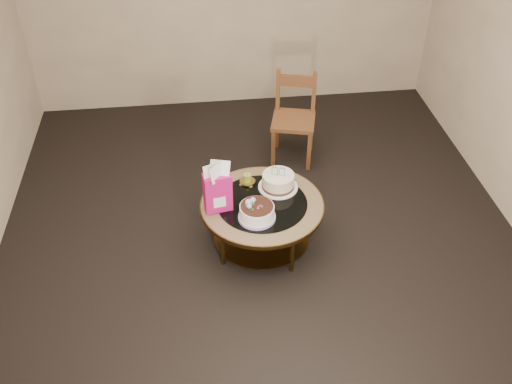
{
  "coord_description": "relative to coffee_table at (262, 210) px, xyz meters",
  "views": [
    {
      "loc": [
        -0.48,
        -3.53,
        3.44
      ],
      "look_at": [
        -0.05,
        0.02,
        0.56
      ],
      "focal_mm": 40.0,
      "sensor_mm": 36.0,
      "label": 1
    }
  ],
  "objects": [
    {
      "name": "dining_chair",
      "position": [
        0.48,
        1.27,
        0.08
      ],
      "size": [
        0.51,
        0.51,
        0.9
      ],
      "rotation": [
        0.0,
        0.0,
        -0.25
      ],
      "color": "brown",
      "rests_on": "ground"
    },
    {
      "name": "room_walls",
      "position": [
        -0.0,
        0.0,
        1.16
      ],
      "size": [
        4.52,
        5.02,
        2.61
      ],
      "color": "beige",
      "rests_on": "ground"
    },
    {
      "name": "pillar_candle",
      "position": [
        -0.09,
        0.28,
        0.11
      ],
      "size": [
        0.15,
        0.15,
        0.1
      ],
      "rotation": [
        0.0,
        0.0,
        -0.4
      ],
      "color": "tan",
      "rests_on": "coffee_table"
    },
    {
      "name": "ground",
      "position": [
        -0.0,
        0.0,
        -0.38
      ],
      "size": [
        5.0,
        5.0,
        0.0
      ],
      "primitive_type": "plane",
      "color": "black",
      "rests_on": "ground"
    },
    {
      "name": "cream_cake",
      "position": [
        0.16,
        0.18,
        0.15
      ],
      "size": [
        0.33,
        0.33,
        0.21
      ],
      "rotation": [
        0.0,
        0.0,
        -0.32
      ],
      "color": "white",
      "rests_on": "coffee_table"
    },
    {
      "name": "coffee_table",
      "position": [
        0.0,
        0.0,
        0.0
      ],
      "size": [
        1.02,
        1.02,
        0.46
      ],
      "color": "brown",
      "rests_on": "ground"
    },
    {
      "name": "gift_bag",
      "position": [
        -0.36,
        -0.03,
        0.29
      ],
      "size": [
        0.23,
        0.18,
        0.43
      ],
      "rotation": [
        0.0,
        0.0,
        0.16
      ],
      "color": "#C01261",
      "rests_on": "coffee_table"
    },
    {
      "name": "decorated_cake",
      "position": [
        -0.07,
        -0.18,
        0.14
      ],
      "size": [
        0.3,
        0.3,
        0.17
      ],
      "rotation": [
        0.0,
        0.0,
        0.16
      ],
      "color": "#B497D6",
      "rests_on": "coffee_table"
    }
  ]
}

